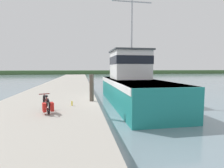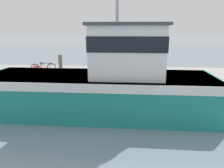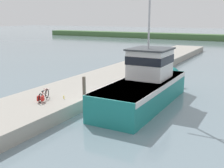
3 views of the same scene
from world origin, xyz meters
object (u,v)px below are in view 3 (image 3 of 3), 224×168
Objects in this scene: fishing_boat_main at (146,84)px; water_bottle_by_bike at (64,97)px; mooring_post at (84,87)px; bicycle_touring at (43,96)px.

fishing_boat_main reaches higher than water_bottle_by_bike.
fishing_boat_main is 6.19m from water_bottle_by_bike.
mooring_post is at bearing -133.64° from fishing_boat_main.
water_bottle_by_bike is (-4.26, -4.47, -0.49)m from fishing_boat_main.
fishing_boat_main reaches higher than mooring_post.
water_bottle_by_bike is (-1.00, -1.03, -0.62)m from mooring_post.
water_bottle_by_bike is at bearing -133.78° from fishing_boat_main.
bicycle_touring is at bearing -132.81° from mooring_post.
bicycle_touring reaches higher than water_bottle_by_bike.
fishing_boat_main is 55.96× the size of water_bottle_by_bike.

